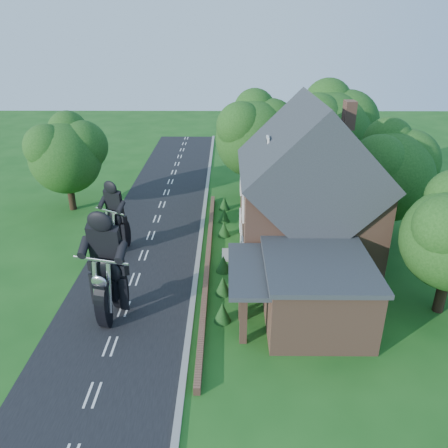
{
  "coord_description": "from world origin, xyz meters",
  "views": [
    {
      "loc": [
        5.51,
        -19.38,
        13.86
      ],
      "look_at": [
        5.34,
        4.92,
        2.8
      ],
      "focal_mm": 35.0,
      "sensor_mm": 36.0,
      "label": 1
    }
  ],
  "objects_px": {
    "house": "(307,194)",
    "motorcycle_follow": "(118,240)",
    "garden_wall": "(208,260)",
    "motorcycle_lead": "(112,303)",
    "annex": "(313,290)"
  },
  "relations": [
    {
      "from": "house",
      "to": "annex",
      "type": "relative_size",
      "value": 1.45
    },
    {
      "from": "house",
      "to": "motorcycle_lead",
      "type": "bearing_deg",
      "value": -148.09
    },
    {
      "from": "garden_wall",
      "to": "motorcycle_lead",
      "type": "bearing_deg",
      "value": -128.95
    },
    {
      "from": "annex",
      "to": "garden_wall",
      "type": "bearing_deg",
      "value": 133.84
    },
    {
      "from": "house",
      "to": "motorcycle_follow",
      "type": "xyz_separation_m",
      "value": [
        -12.28,
        0.75,
        -3.6
      ]
    },
    {
      "from": "motorcycle_lead",
      "to": "motorcycle_follow",
      "type": "xyz_separation_m",
      "value": [
        -1.44,
        7.5,
        -0.17
      ]
    },
    {
      "from": "house",
      "to": "motorcycle_lead",
      "type": "xyz_separation_m",
      "value": [
        -10.84,
        -6.75,
        -3.43
      ]
    },
    {
      "from": "garden_wall",
      "to": "house",
      "type": "height_order",
      "value": "house"
    },
    {
      "from": "garden_wall",
      "to": "house",
      "type": "bearing_deg",
      "value": 9.17
    },
    {
      "from": "motorcycle_follow",
      "to": "garden_wall",
      "type": "bearing_deg",
      "value": -166.67
    },
    {
      "from": "motorcycle_lead",
      "to": "motorcycle_follow",
      "type": "bearing_deg",
      "value": -64.53
    },
    {
      "from": "annex",
      "to": "house",
      "type": "bearing_deg",
      "value": 84.76
    },
    {
      "from": "garden_wall",
      "to": "house",
      "type": "distance_m",
      "value": 7.52
    },
    {
      "from": "garden_wall",
      "to": "annex",
      "type": "bearing_deg",
      "value": -46.16
    },
    {
      "from": "garden_wall",
      "to": "annex",
      "type": "relative_size",
      "value": 3.12
    }
  ]
}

